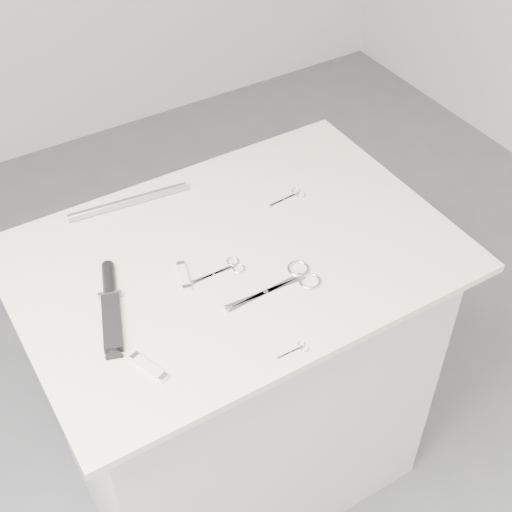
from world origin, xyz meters
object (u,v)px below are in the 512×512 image
tiny_scissors (296,350)px  sheathed_knife (110,302)px  pocket_knife_b (149,367)px  embroidery_scissors_a (226,269)px  metal_rail (129,202)px  plinth (238,378)px  large_shears (291,281)px  embroidery_scissors_b (292,196)px  pocket_knife_a (184,276)px

tiny_scissors → sheathed_knife: bearing=132.3°
pocket_knife_b → embroidery_scissors_a: bearing=-77.3°
tiny_scissors → sheathed_knife: (-0.27, 0.31, 0.01)m
tiny_scissors → metal_rail: (-0.10, 0.59, 0.01)m
plinth → sheathed_knife: size_ratio=3.63×
large_shears → embroidery_scissors_b: size_ratio=2.14×
pocket_knife_a → metal_rail: size_ratio=0.29×
large_shears → tiny_scissors: 0.19m
pocket_knife_a → pocket_knife_b: (-0.17, -0.19, 0.00)m
plinth → embroidery_scissors_a: (-0.04, -0.04, 0.47)m
metal_rail → pocket_knife_a: bearing=-89.9°
embroidery_scissors_a → sheathed_knife: size_ratio=0.52×
plinth → embroidery_scissors_a: bearing=-139.4°
large_shears → pocket_knife_a: 0.24m
embroidery_scissors_b → sheathed_knife: 0.54m
embroidery_scissors_a → metal_rail: size_ratio=0.42×
embroidery_scissors_a → plinth: bearing=40.9°
embroidery_scissors_b → metal_rail: (-0.36, 0.18, 0.01)m
embroidery_scissors_a → pocket_knife_a: bearing=164.8°
embroidery_scissors_b → tiny_scissors: 0.49m
embroidery_scissors_a → tiny_scissors: 0.27m
large_shears → sheathed_knife: 0.39m
sheathed_knife → pocket_knife_a: size_ratio=2.87×
embroidery_scissors_b → sheathed_knife: size_ratio=0.42×
tiny_scissors → pocket_knife_a: size_ratio=0.80×
embroidery_scissors_b → pocket_knife_b: 0.61m
embroidery_scissors_a → sheathed_knife: (-0.26, 0.03, 0.01)m
embroidery_scissors_b → pocket_knife_b: size_ratio=1.13×
metal_rail → tiny_scissors: bearing=-80.5°
plinth → tiny_scissors: size_ratio=13.03×
plinth → embroidery_scissors_a: 0.48m
tiny_scissors → metal_rail: 0.60m
large_shears → embroidery_scissors_b: large_shears is taller
sheathed_knife → metal_rail: size_ratio=0.82×
embroidery_scissors_a → large_shears: bearing=-46.3°
sheathed_knife → large_shears: bearing=-91.3°
large_shears → sheathed_knife: sheathed_knife is taller
large_shears → sheathed_knife: (-0.36, 0.14, 0.01)m
embroidery_scissors_b → pocket_knife_a: (-0.36, -0.12, 0.00)m
metal_rail → plinth: bearing=-64.4°
embroidery_scissors_a → metal_rail: (-0.09, 0.32, 0.01)m
sheathed_knife → pocket_knife_a: sheathed_knife is taller
embroidery_scissors_b → plinth: bearing=-159.2°
plinth → metal_rail: 0.57m
plinth → pocket_knife_a: size_ratio=10.40×
tiny_scissors → pocket_knife_b: (-0.27, 0.11, 0.00)m
tiny_scissors → embroidery_scissors_b: bearing=58.9°
large_shears → metal_rail: 0.47m
pocket_knife_a → metal_rail: 0.30m
plinth → metal_rail: metal_rail is taller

